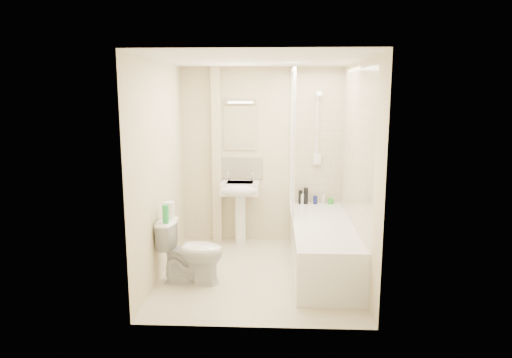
{
  "coord_description": "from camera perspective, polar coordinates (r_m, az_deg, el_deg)",
  "views": [
    {
      "loc": [
        0.2,
        -4.98,
        2.03
      ],
      "look_at": [
        -0.04,
        0.2,
        1.07
      ],
      "focal_mm": 32.0,
      "sensor_mm": 36.0,
      "label": 1
    }
  ],
  "objects": [
    {
      "name": "wall_left",
      "position": [
        5.22,
        -11.85,
        1.09
      ],
      "size": [
        0.02,
        2.5,
        2.4
      ],
      "primitive_type": "cube",
      "color": "beige",
      "rests_on": "ground"
    },
    {
      "name": "toilet_roll_lower",
      "position": [
        5.08,
        -10.78,
        -4.32
      ],
      "size": [
        0.1,
        0.1,
        0.09
      ],
      "primitive_type": "cylinder",
      "color": "white",
      "rests_on": "toilet"
    },
    {
      "name": "bottle_blue",
      "position": [
        6.33,
        7.42,
        -2.6
      ],
      "size": [
        0.06,
        0.06,
        0.12
      ],
      "primitive_type": "cylinder",
      "color": "navy",
      "rests_on": "bathtub"
    },
    {
      "name": "toilet",
      "position": [
        5.08,
        -8.06,
        -8.92
      ],
      "size": [
        0.49,
        0.74,
        0.7
      ],
      "primitive_type": "imported",
      "rotation": [
        0.0,
        0.0,
        1.5
      ],
      "color": "white",
      "rests_on": "ground"
    },
    {
      "name": "bathtub",
      "position": [
        5.5,
        8.31,
        -8.11
      ],
      "size": [
        0.7,
        2.1,
        0.55
      ],
      "color": "white",
      "rests_on": "ground"
    },
    {
      "name": "wall_right",
      "position": [
        5.13,
        12.69,
        0.91
      ],
      "size": [
        0.02,
        2.5,
        2.4
      ],
      "primitive_type": "cube",
      "color": "beige",
      "rests_on": "ground"
    },
    {
      "name": "strip_light",
      "position": [
        6.22,
        -1.96,
        9.74
      ],
      "size": [
        0.42,
        0.07,
        0.07
      ],
      "primitive_type": "cube",
      "color": "silver",
      "rests_on": "wall_back"
    },
    {
      "name": "bottle_white_a",
      "position": [
        6.31,
        5.76,
        -2.48
      ],
      "size": [
        0.06,
        0.06,
        0.14
      ],
      "primitive_type": "cylinder",
      "color": "white",
      "rests_on": "bathtub"
    },
    {
      "name": "shower_screen",
      "position": [
        5.81,
        4.59,
        4.72
      ],
      "size": [
        0.04,
        0.92,
        1.8
      ],
      "color": "white",
      "rests_on": "bathtub"
    },
    {
      "name": "green_bottle",
      "position": [
        4.89,
        -11.24,
        -4.29
      ],
      "size": [
        0.07,
        0.07,
        0.19
      ],
      "primitive_type": "cylinder",
      "color": "green",
      "rests_on": "toilet"
    },
    {
      "name": "wall_back",
      "position": [
        6.29,
        0.77,
        2.9
      ],
      "size": [
        2.2,
        0.02,
        2.4
      ],
      "primitive_type": "cube",
      "color": "beige",
      "rests_on": "ground"
    },
    {
      "name": "tile_right",
      "position": [
        5.29,
        12.28,
        3.67
      ],
      "size": [
        0.01,
        2.1,
        1.75
      ],
      "primitive_type": "cube",
      "color": "beige",
      "rests_on": "wall_right"
    },
    {
      "name": "splashback",
      "position": [
        6.32,
        -1.89,
        1.37
      ],
      "size": [
        0.6,
        0.02,
        0.3
      ],
      "primitive_type": "cube",
      "color": "beige",
      "rests_on": "wall_back"
    },
    {
      "name": "bottle_green",
      "position": [
        6.35,
        9.33,
        -2.77
      ],
      "size": [
        0.07,
        0.07,
        0.08
      ],
      "primitive_type": "cylinder",
      "color": "green",
      "rests_on": "bathtub"
    },
    {
      "name": "shower_fixture",
      "position": [
        6.22,
        7.7,
        5.92
      ],
      "size": [
        0.1,
        0.16,
        0.99
      ],
      "color": "white",
      "rests_on": "wall_back"
    },
    {
      "name": "tile_back",
      "position": [
        6.27,
        7.66,
        4.86
      ],
      "size": [
        0.7,
        0.01,
        1.75
      ],
      "primitive_type": "cube",
      "color": "beige",
      "rests_on": "wall_back"
    },
    {
      "name": "bottle_black_b",
      "position": [
        6.31,
        6.25,
        -2.11
      ],
      "size": [
        0.06,
        0.06,
        0.22
      ],
      "primitive_type": "cylinder",
      "color": "black",
      "rests_on": "bathtub"
    },
    {
      "name": "pedestal_sink",
      "position": [
        6.16,
        -2.03,
        -2.04
      ],
      "size": [
        0.51,
        0.48,
        0.99
      ],
      "color": "white",
      "rests_on": "ground"
    },
    {
      "name": "mirror",
      "position": [
        6.26,
        -1.92,
        6.35
      ],
      "size": [
        0.46,
        0.01,
        0.6
      ],
      "primitive_type": "cube",
      "color": "white",
      "rests_on": "wall_back"
    },
    {
      "name": "ceiling",
      "position": [
        5.0,
        0.33,
        14.72
      ],
      "size": [
        2.2,
        2.5,
        0.02
      ],
      "primitive_type": "cube",
      "color": "white",
      "rests_on": "wall_back"
    },
    {
      "name": "bottle_black_a",
      "position": [
        6.31,
        5.56,
        -2.25
      ],
      "size": [
        0.05,
        0.05,
        0.19
      ],
      "primitive_type": "cylinder",
      "color": "black",
      "rests_on": "bathtub"
    },
    {
      "name": "bottle_white_b",
      "position": [
        6.34,
        8.45,
        -2.52
      ],
      "size": [
        0.05,
        0.05,
        0.13
      ],
      "primitive_type": "cylinder",
      "color": "silver",
      "rests_on": "bathtub"
    },
    {
      "name": "toilet_roll_upper",
      "position": [
        5.06,
        -10.82,
        -3.34
      ],
      "size": [
        0.12,
        0.12,
        0.09
      ],
      "primitive_type": "cylinder",
      "color": "white",
      "rests_on": "toilet_roll_lower"
    },
    {
      "name": "pipe_boxing",
      "position": [
        6.28,
        -4.92,
        2.85
      ],
      "size": [
        0.12,
        0.12,
        2.4
      ],
      "primitive_type": "cube",
      "color": "beige",
      "rests_on": "ground"
    },
    {
      "name": "floor",
      "position": [
        5.39,
        0.31,
        -11.67
      ],
      "size": [
        2.5,
        2.5,
        0.0
      ],
      "primitive_type": "plane",
      "color": "beige",
      "rests_on": "ground"
    }
  ]
}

